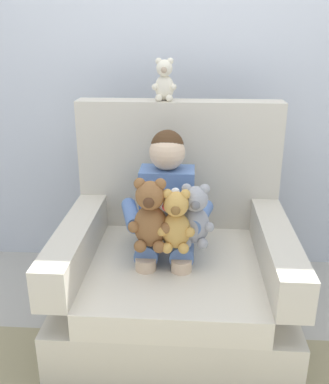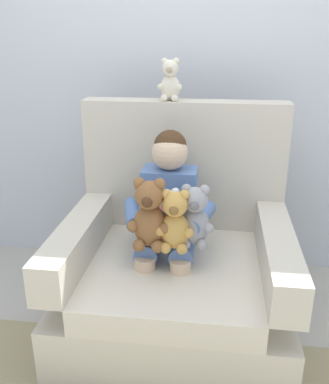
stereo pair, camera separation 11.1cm
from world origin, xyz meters
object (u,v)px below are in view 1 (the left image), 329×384
Objects in this scene: seated_child at (166,210)px; plush_honey at (176,222)px; armchair at (176,265)px; plush_cream_on_backrest at (164,81)px; plush_grey at (195,217)px; plush_white at (167,217)px; plush_brown at (150,216)px.

plush_honey is at bearing -79.62° from seated_child.
armchair is 1.31× the size of seated_child.
armchair is 5.17× the size of plush_cream_on_backrest.
plush_grey is at bearing -55.46° from armchair.
plush_white is at bearing 176.80° from plush_grey.
plush_grey is (0.09, -0.13, 0.32)m from armchair.
seated_child is 0.20m from plush_grey.
armchair is at bearing 44.45° from plush_brown.
seated_child is 0.20m from plush_honey.
plush_cream_on_backrest is at bearing 111.07° from plush_grey.
armchair is 0.33m from plush_white.
plush_grey is at bearing -79.48° from plush_cream_on_backrest.
plush_grey is at bearing -1.22° from plush_brown.
armchair reaches higher than plush_honey.
armchair reaches higher than plush_white.
seated_child is at bearing -93.99° from plush_cream_on_backrest.
plush_brown is 0.09m from plush_white.
plush_honey is 0.97× the size of plush_grey.
seated_child is at bearing 135.18° from plush_grey.
armchair reaches higher than seated_child.
plush_cream_on_backrest reaches higher than armchair.
plush_honey is at bearing -146.85° from plush_grey.
plush_honey is (0.01, -0.18, 0.32)m from armchair.
plush_grey is at bearing -51.33° from seated_child.
plush_white is at bearing 23.04° from plush_brown.
plush_brown is 1.23× the size of plush_white.
plush_brown is at bearing -112.82° from seated_child.
armchair is at bearing -86.12° from plush_cream_on_backrest.
seated_child is 3.14× the size of plush_white.
seated_child is 3.95× the size of plush_cream_on_backrest.
plush_cream_on_backrest is at bearing 103.25° from armchair.
plush_grey is 1.09× the size of plush_white.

